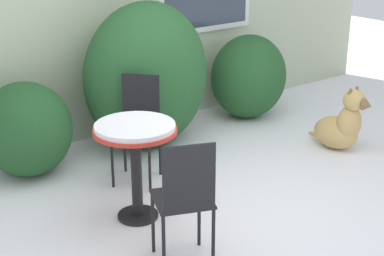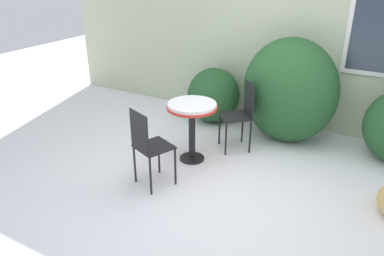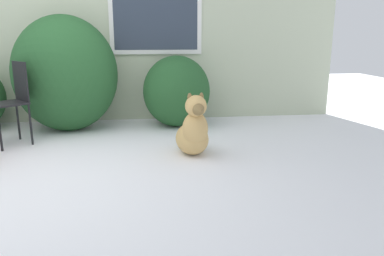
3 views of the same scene
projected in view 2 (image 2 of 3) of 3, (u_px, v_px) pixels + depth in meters
The scene contains 7 objects.
ground_plane at pixel (221, 190), 4.18m from camera, with size 16.00×16.00×0.00m, color white.
house_wall at pixel (296, 21), 5.24m from camera, with size 8.00×0.10×3.12m.
shrub_left at pixel (213, 95), 5.81m from camera, with size 0.80×0.84×0.84m.
shrub_middle at pixel (289, 91), 5.06m from camera, with size 1.29×0.91×1.45m.
patio_table at pixel (192, 114), 4.57m from camera, with size 0.62×0.62×0.77m.
patio_chair_near_table at pixel (241, 113), 4.91m from camera, with size 0.51×0.51×0.92m.
patio_chair_far_side at pixel (149, 145), 4.06m from camera, with size 0.48×0.48×0.92m.
Camera 2 is at (1.44, -3.22, 2.36)m, focal length 35.00 mm.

